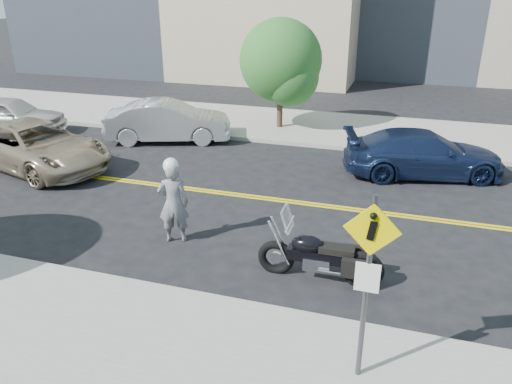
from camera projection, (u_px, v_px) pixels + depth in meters
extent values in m
plane|color=black|center=(237.00, 195.00, 14.42)|extent=(120.00, 120.00, 0.00)
cube|color=#9E9B91|center=(78.00, 372.00, 7.81)|extent=(60.00, 5.00, 0.15)
cube|color=#9E9B91|center=(296.00, 126.00, 20.98)|extent=(60.00, 5.00, 0.15)
cylinder|color=#4C4C51|center=(366.00, 291.00, 7.09)|extent=(0.08, 0.08, 3.00)
cube|color=#F9D800|center=(372.00, 230.00, 6.67)|extent=(0.78, 0.03, 0.78)
cube|color=white|center=(367.00, 278.00, 6.96)|extent=(0.35, 0.03, 0.45)
imported|color=#ABABB0|center=(173.00, 203.00, 11.54)|extent=(0.83, 0.70, 1.95)
sphere|color=white|center=(171.00, 165.00, 11.17)|extent=(0.35, 0.35, 0.35)
imported|color=tan|center=(35.00, 146.00, 16.22)|extent=(5.93, 3.88, 1.52)
imported|color=silver|center=(9.00, 115.00, 19.99)|extent=(4.58, 2.47, 1.48)
imported|color=#B1B4BA|center=(168.00, 121.00, 18.98)|extent=(4.97, 3.09, 1.55)
imported|color=#19274C|center=(423.00, 154.00, 15.63)|extent=(5.28, 3.21, 1.43)
cylinder|color=#382619|center=(280.00, 86.00, 19.97)|extent=(0.23, 0.23, 3.61)
sphere|color=#25611E|center=(281.00, 60.00, 19.57)|extent=(3.25, 3.25, 3.25)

